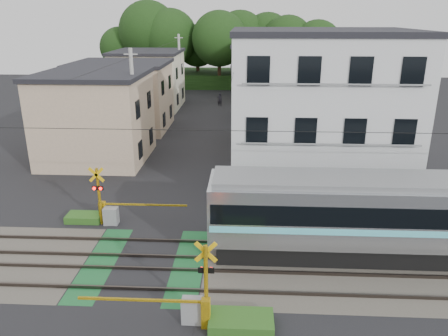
# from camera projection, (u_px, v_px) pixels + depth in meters

# --- Properties ---
(ground) EXTENTS (120.00, 120.00, 0.00)m
(ground) POSITION_uv_depth(u_px,v_px,m) (145.00, 263.00, 18.69)
(ground) COLOR black
(track_bed) EXTENTS (120.00, 120.00, 0.14)m
(track_bed) POSITION_uv_depth(u_px,v_px,m) (144.00, 263.00, 18.68)
(track_bed) COLOR #47423A
(track_bed) RESTS_ON ground
(commuter_train) EXTENTS (17.73, 2.80, 3.68)m
(commuter_train) POSITION_uv_depth(u_px,v_px,m) (417.00, 216.00, 18.60)
(commuter_train) COLOR black
(commuter_train) RESTS_ON ground
(crossing_signal_near) EXTENTS (4.74, 0.65, 3.09)m
(crossing_signal_near) POSITION_uv_depth(u_px,v_px,m) (194.00, 305.00, 14.88)
(crossing_signal_near) COLOR yellow
(crossing_signal_near) RESTS_ON ground
(crossing_signal_far) EXTENTS (4.74, 0.65, 3.09)m
(crossing_signal_far) POSITION_uv_depth(u_px,v_px,m) (109.00, 211.00, 22.02)
(crossing_signal_far) COLOR yellow
(crossing_signal_far) RESTS_ON ground
(apartment_block) EXTENTS (10.20, 8.36, 9.30)m
(apartment_block) POSITION_uv_depth(u_px,v_px,m) (319.00, 112.00, 25.65)
(apartment_block) COLOR silver
(apartment_block) RESTS_ON ground
(houses_row) EXTENTS (22.07, 31.35, 6.80)m
(houses_row) POSITION_uv_depth(u_px,v_px,m) (205.00, 89.00, 41.99)
(houses_row) COLOR #C6AA8C
(houses_row) RESTS_ON ground
(tree_hill) EXTENTS (40.00, 13.37, 12.00)m
(tree_hill) POSITION_uv_depth(u_px,v_px,m) (217.00, 47.00, 62.48)
(tree_hill) COLOR #193511
(tree_hill) RESTS_ON ground
(catenary) EXTENTS (60.00, 5.04, 7.00)m
(catenary) POSITION_uv_depth(u_px,v_px,m) (289.00, 186.00, 17.19)
(catenary) COLOR #2D2D33
(catenary) RESTS_ON ground
(utility_poles) EXTENTS (7.90, 42.00, 8.00)m
(utility_poles) POSITION_uv_depth(u_px,v_px,m) (188.00, 85.00, 39.04)
(utility_poles) COLOR #A5A5A0
(utility_poles) RESTS_ON ground
(pedestrian) EXTENTS (0.60, 0.44, 1.52)m
(pedestrian) POSITION_uv_depth(u_px,v_px,m) (220.00, 99.00, 50.37)
(pedestrian) COLOR black
(pedestrian) RESTS_ON ground
(weed_patches) EXTENTS (10.25, 8.80, 0.40)m
(weed_patches) POSITION_uv_depth(u_px,v_px,m) (185.00, 262.00, 18.46)
(weed_patches) COLOR #2D5E1E
(weed_patches) RESTS_ON ground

